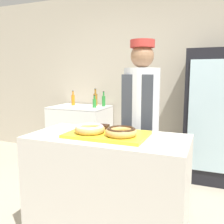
% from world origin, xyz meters
% --- Properties ---
extents(wall_back, '(8.00, 0.06, 2.70)m').
position_xyz_m(wall_back, '(0.00, 2.13, 1.35)').
color(wall_back, '#BCB29E').
rests_on(wall_back, ground_plane).
extents(display_counter, '(1.28, 0.63, 0.92)m').
position_xyz_m(display_counter, '(0.00, 0.00, 0.46)').
color(display_counter, beige).
rests_on(display_counter, ground_plane).
extents(serving_tray, '(0.64, 0.42, 0.02)m').
position_xyz_m(serving_tray, '(0.00, 0.00, 0.93)').
color(serving_tray, yellow).
rests_on(serving_tray, display_counter).
extents(donut_light_glaze, '(0.25, 0.25, 0.06)m').
position_xyz_m(donut_light_glaze, '(-0.13, -0.05, 0.98)').
color(donut_light_glaze, tan).
rests_on(donut_light_glaze, serving_tray).
extents(donut_chocolate_glaze, '(0.25, 0.25, 0.06)m').
position_xyz_m(donut_chocolate_glaze, '(0.13, -0.05, 0.98)').
color(donut_chocolate_glaze, tan).
rests_on(donut_chocolate_glaze, serving_tray).
extents(brownie_back_left, '(0.08, 0.08, 0.03)m').
position_xyz_m(brownie_back_left, '(-0.10, 0.15, 0.96)').
color(brownie_back_left, black).
rests_on(brownie_back_left, serving_tray).
extents(brownie_back_right, '(0.08, 0.08, 0.03)m').
position_xyz_m(brownie_back_right, '(0.10, 0.15, 0.96)').
color(brownie_back_right, black).
rests_on(brownie_back_right, serving_tray).
extents(baker_person, '(0.36, 0.36, 1.74)m').
position_xyz_m(baker_person, '(0.11, 0.61, 0.93)').
color(baker_person, '#4C4C51').
rests_on(baker_person, ground_plane).
extents(beverage_fridge, '(0.65, 0.66, 1.72)m').
position_xyz_m(beverage_fridge, '(0.77, 1.73, 0.86)').
color(beverage_fridge, black).
rests_on(beverage_fridge, ground_plane).
extents(chest_freezer, '(0.89, 0.67, 0.89)m').
position_xyz_m(chest_freezer, '(-1.22, 1.73, 0.45)').
color(chest_freezer, white).
rests_on(chest_freezer, ground_plane).
extents(bottle_amber, '(0.07, 0.07, 0.28)m').
position_xyz_m(bottle_amber, '(-1.03, 1.93, 1.00)').
color(bottle_amber, '#99661E').
rests_on(bottle_amber, chest_freezer).
extents(bottle_green, '(0.06, 0.06, 0.24)m').
position_xyz_m(bottle_green, '(-0.86, 1.89, 0.99)').
color(bottle_green, '#2D8C38').
rests_on(bottle_green, chest_freezer).
extents(bottle_green_b, '(0.06, 0.06, 0.20)m').
position_xyz_m(bottle_green_b, '(-0.93, 1.69, 0.97)').
color(bottle_green_b, '#2D8C38').
rests_on(bottle_green_b, chest_freezer).
extents(bottle_orange, '(0.06, 0.06, 0.24)m').
position_xyz_m(bottle_orange, '(-1.40, 1.82, 0.99)').
color(bottle_orange, orange).
rests_on(bottle_orange, chest_freezer).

